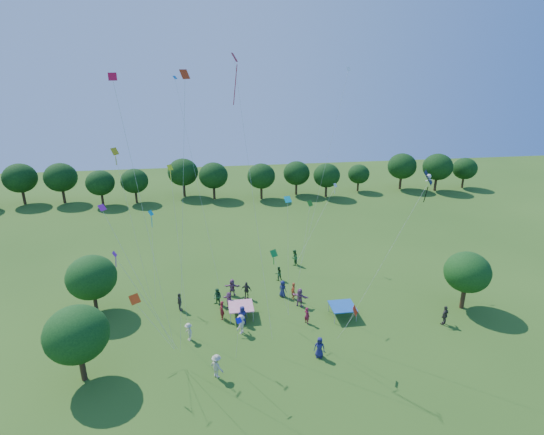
% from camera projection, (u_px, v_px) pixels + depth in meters
% --- Properties ---
extents(near_tree_west, '(4.44, 4.44, 5.87)m').
position_uv_depth(near_tree_west, '(77.00, 334.00, 29.52)').
color(near_tree_west, '#422B19').
rests_on(near_tree_west, ground).
extents(near_tree_north, '(4.44, 4.44, 5.55)m').
position_uv_depth(near_tree_north, '(91.00, 277.00, 38.09)').
color(near_tree_north, '#422B19').
rests_on(near_tree_north, ground).
extents(near_tree_east, '(4.13, 4.13, 5.59)m').
position_uv_depth(near_tree_east, '(467.00, 272.00, 38.68)').
color(near_tree_east, '#422B19').
rests_on(near_tree_east, ground).
extents(treeline, '(88.01, 8.77, 6.77)m').
position_uv_depth(treeline, '(225.00, 175.00, 71.70)').
color(treeline, '#422B19').
rests_on(treeline, ground).
extents(tent_red_stripe, '(2.20, 2.20, 1.10)m').
position_uv_depth(tent_red_stripe, '(241.00, 306.00, 38.22)').
color(tent_red_stripe, '#BC163D').
rests_on(tent_red_stripe, ground).
extents(tent_blue, '(2.20, 2.20, 1.10)m').
position_uv_depth(tent_blue, '(343.00, 306.00, 38.21)').
color(tent_blue, '#184E9F').
rests_on(tent_blue, ground).
extents(crowd_person_0, '(0.90, 0.92, 1.69)m').
position_uv_depth(crowd_person_0, '(283.00, 289.00, 41.59)').
color(crowd_person_0, '#1B1F4F').
rests_on(crowd_person_0, ground).
extents(crowd_person_1, '(0.44, 0.67, 1.77)m').
position_uv_depth(crowd_person_1, '(222.00, 310.00, 37.88)').
color(crowd_person_1, maroon).
rests_on(crowd_person_1, ground).
extents(crowd_person_2, '(0.85, 0.62, 1.54)m').
position_uv_depth(crowd_person_2, '(278.00, 273.00, 44.82)').
color(crowd_person_2, '#265123').
rests_on(crowd_person_2, ground).
extents(crowd_person_3, '(1.08, 1.23, 1.75)m').
position_uv_depth(crowd_person_3, '(241.00, 324.00, 35.84)').
color(crowd_person_3, beige).
rests_on(crowd_person_3, ground).
extents(crowd_person_4, '(1.13, 0.82, 1.75)m').
position_uv_depth(crowd_person_4, '(246.00, 290.00, 41.27)').
color(crowd_person_4, '#3E3831').
rests_on(crowd_person_4, ground).
extents(crowd_person_5, '(1.72, 1.47, 1.81)m').
position_uv_depth(crowd_person_5, '(300.00, 297.00, 39.95)').
color(crowd_person_5, '#9A5A81').
rests_on(crowd_person_5, ground).
extents(crowd_person_6, '(0.96, 0.68, 1.75)m').
position_uv_depth(crowd_person_6, '(242.00, 315.00, 37.13)').
color(crowd_person_6, navy).
rests_on(crowd_person_6, ground).
extents(crowd_person_7, '(0.64, 0.71, 1.59)m').
position_uv_depth(crowd_person_7, '(307.00, 315.00, 37.26)').
color(crowd_person_7, maroon).
rests_on(crowd_person_7, ground).
extents(crowd_person_8, '(0.93, 0.90, 1.71)m').
position_uv_depth(crowd_person_8, '(218.00, 297.00, 40.11)').
color(crowd_person_8, '#224F2B').
rests_on(crowd_person_8, ground).
extents(crowd_person_9, '(0.86, 1.15, 1.60)m').
position_uv_depth(crowd_person_9, '(189.00, 332.00, 34.94)').
color(crowd_person_9, beige).
rests_on(crowd_person_9, ground).
extents(crowd_person_10, '(1.17, 1.00, 1.83)m').
position_uv_depth(crowd_person_10, '(445.00, 315.00, 37.06)').
color(crowd_person_10, '#453D37').
rests_on(crowd_person_10, ground).
extents(crowd_person_11, '(1.69, 0.85, 1.73)m').
position_uv_depth(crowd_person_11, '(232.00, 287.00, 41.84)').
color(crowd_person_11, '#884F71').
rests_on(crowd_person_11, ground).
extents(crowd_person_12, '(0.96, 0.71, 1.74)m').
position_uv_depth(crowd_person_12, '(319.00, 347.00, 32.91)').
color(crowd_person_12, navy).
rests_on(crowd_person_12, ground).
extents(crowd_person_13, '(0.53, 0.71, 1.73)m').
position_uv_depth(crowd_person_13, '(293.00, 291.00, 41.14)').
color(crowd_person_13, '#9D3A1C').
rests_on(crowd_person_13, ground).
extents(crowd_person_14, '(0.92, 1.03, 1.85)m').
position_uv_depth(crowd_person_14, '(294.00, 257.00, 48.19)').
color(crowd_person_14, '#295F2A').
rests_on(crowd_person_14, ground).
extents(crowd_person_15, '(1.25, 1.27, 1.88)m').
position_uv_depth(crowd_person_15, '(217.00, 366.00, 30.75)').
color(crowd_person_15, '#B9B394').
rests_on(crowd_person_15, ground).
extents(crowd_person_16, '(0.76, 1.13, 1.77)m').
position_uv_depth(crowd_person_16, '(180.00, 302.00, 39.20)').
color(crowd_person_16, '#443F36').
rests_on(crowd_person_16, ground).
extents(crowd_person_17, '(1.14, 1.71, 1.72)m').
position_uv_depth(crowd_person_17, '(229.00, 301.00, 39.48)').
color(crowd_person_17, '#834C71').
rests_on(crowd_person_17, ground).
extents(pirate_kite, '(5.15, 2.35, 13.40)m').
position_uv_depth(pirate_kite, '(426.00, 183.00, 29.18)').
color(pirate_kite, black).
extents(red_high_kite, '(2.25, 5.92, 21.08)m').
position_uv_depth(red_high_kite, '(241.00, 112.00, 31.54)').
color(red_high_kite, red).
extents(small_kite_0, '(1.04, 1.74, 3.59)m').
position_uv_depth(small_kite_0, '(354.00, 312.00, 31.17)').
color(small_kite_0, red).
extents(small_kite_1, '(2.00, 0.65, 19.99)m').
position_uv_depth(small_kite_1, '(184.00, 149.00, 26.97)').
color(small_kite_1, red).
extents(small_kite_2, '(1.43, 2.28, 14.37)m').
position_uv_depth(small_kite_2, '(123.00, 185.00, 33.20)').
color(small_kite_2, gold).
extents(small_kite_3, '(1.06, 1.26, 9.11)m').
position_uv_depth(small_kite_3, '(308.00, 219.00, 37.56)').
color(small_kite_3, '#2B7715').
extents(small_kite_4, '(0.44, 1.66, 4.32)m').
position_uv_depth(small_kite_4, '(238.00, 327.00, 28.76)').
color(small_kite_4, '#1617E0').
extents(small_kite_5, '(4.42, 1.75, 11.23)m').
position_uv_depth(small_kite_5, '(120.00, 242.00, 29.66)').
color(small_kite_5, '#921997').
extents(small_kite_6, '(5.64, 4.26, 20.08)m').
position_uv_depth(small_kite_6, '(334.00, 131.00, 44.42)').
color(small_kite_6, white).
extents(small_kite_7, '(0.48, 3.13, 7.63)m').
position_uv_depth(small_kite_7, '(152.00, 227.00, 39.03)').
color(small_kite_7, '#0CA7B6').
extents(small_kite_8, '(1.89, 2.66, 19.85)m').
position_uv_depth(small_kite_8, '(136.00, 181.00, 25.67)').
color(small_kite_8, red).
extents(small_kite_9, '(3.20, 2.07, 3.91)m').
position_uv_depth(small_kite_9, '(137.00, 302.00, 31.96)').
color(small_kite_9, '#FF420D').
extents(small_kite_10, '(0.71, 1.42, 13.10)m').
position_uv_depth(small_kite_10, '(174.00, 205.00, 33.04)').
color(small_kite_10, '#F3F715').
extents(small_kite_11, '(1.60, 0.65, 5.99)m').
position_uv_depth(small_kite_11, '(275.00, 260.00, 34.81)').
color(small_kite_11, '#18862A').
extents(small_kite_12, '(3.35, 5.92, 19.30)m').
position_uv_depth(small_kite_12, '(190.00, 151.00, 40.33)').
color(small_kite_12, '#116AB2').
extents(small_kite_13, '(3.81, 0.59, 8.13)m').
position_uv_depth(small_kite_13, '(128.00, 276.00, 29.83)').
color(small_kite_13, purple).
extents(small_kite_14, '(5.12, 3.14, 7.98)m').
position_uv_depth(small_kite_14, '(328.00, 201.00, 46.56)').
color(small_kite_14, silver).
extents(small_kite_15, '(0.74, 1.43, 10.99)m').
position_uv_depth(small_kite_15, '(288.00, 225.00, 32.57)').
color(small_kite_15, '#0DC5BD').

